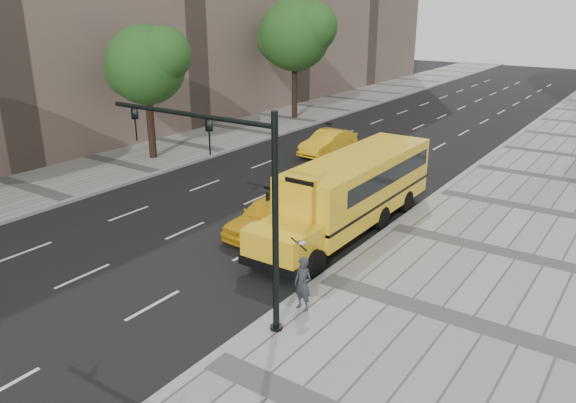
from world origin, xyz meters
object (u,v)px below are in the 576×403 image
Objects in this scene: taxi_far at (328,143)px; traffic_signal at (234,189)px; tree_c at (296,34)px; pedestrian at (303,284)px; taxi_near at (269,215)px; school_bus at (355,186)px; tree_b at (147,64)px.

taxi_far is 0.70× the size of traffic_signal.
pedestrian is at bearing -55.68° from tree_c.
tree_c reaches higher than taxi_near.
school_bus is at bearing 48.58° from taxi_near.
tree_c reaches higher than tree_b.
pedestrian is 0.27× the size of traffic_signal.
tree_b is 15.22m from tree_c.
pedestrian is at bearing -42.31° from taxi_near.
taxi_near is 0.69× the size of traffic_signal.
taxi_near is at bearing -22.69° from tree_b.
pedestrian reaches higher than taxi_far.
traffic_signal is (15.61, -11.08, -1.54)m from tree_b.
tree_b is at bearing -90.07° from tree_c.
tree_c is 5.51× the size of pedestrian.
taxi_near is 2.62× the size of pedestrian.
traffic_signal is at bearing -35.37° from tree_b.
taxi_far is (-4.51, 12.27, -0.01)m from taxi_near.
tree_b is 11.69m from taxi_far.
tree_b reaches higher than traffic_signal.
tree_b reaches higher than school_bus.
taxi_far is at bearing 127.59° from pedestrian.
pedestrian is (4.62, -4.54, 0.24)m from taxi_near.
school_bus is at bearing -50.99° from taxi_far.
tree_c is 30.65m from traffic_signal.
taxi_far is at bearing -45.78° from tree_c.
tree_c is at bearing 137.24° from taxi_far.
school_bus is 1.81× the size of traffic_signal.
tree_b is 4.63× the size of pedestrian.
taxi_near is at bearing -133.61° from school_bus.
school_bus is 7.51m from pedestrian.
taxi_far is 2.66× the size of pedestrian.
taxi_far is at bearing 41.85° from tree_b.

